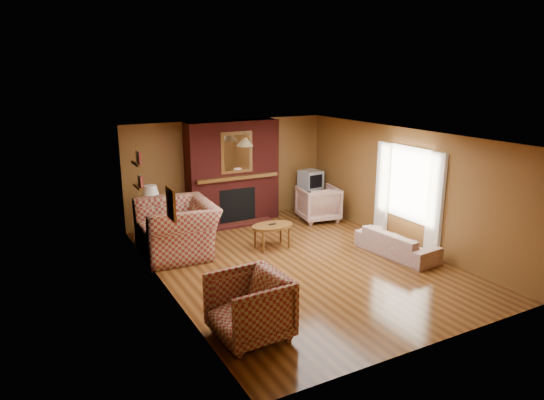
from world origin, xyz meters
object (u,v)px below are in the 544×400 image
fireplace (233,173)px  side_table (153,229)px  coffee_table (272,228)px  plaid_armchair (249,307)px  floral_armchair (318,203)px  tv_stand (310,200)px  table_lamp (151,199)px  crt_tv (311,180)px  floral_sofa (397,243)px  plaid_loveseat (177,229)px

fireplace → side_table: bearing=-165.7°
fireplace → coffee_table: size_ratio=2.70×
plaid_armchair → floral_armchair: 5.53m
side_table → tv_stand: 4.16m
coffee_table → side_table: side_table is taller
tv_stand → side_table: bearing=179.6°
side_table → table_lamp: bearing=0.0°
plaid_armchair → crt_tv: bearing=137.0°
coffee_table → tv_stand: bearing=41.6°
plaid_armchair → tv_stand: bearing=137.0°
fireplace → tv_stand: (2.05, -0.18, -0.87)m
table_lamp → tv_stand: size_ratio=1.05×
fireplace → floral_armchair: (1.83, -0.88, -0.77)m
fireplace → floral_sofa: 4.14m
coffee_table → table_lamp: bearing=143.3°
fireplace → floral_sofa: fireplace is taller
coffee_table → tv_stand: tv_stand is taller
coffee_table → crt_tv: bearing=41.5°
plaid_loveseat → tv_stand: plaid_loveseat is taller
coffee_table → tv_stand: (2.11, 1.87, -0.13)m
floral_sofa → tv_stand: tv_stand is taller
plaid_armchair → coffee_table: bearing=143.8°
floral_sofa → table_lamp: 5.06m
floral_armchair → coffee_table: bearing=42.2°
floral_sofa → side_table: 5.01m
crt_tv → floral_armchair: bearing=-107.9°
plaid_armchair → crt_tv: 6.21m
fireplace → plaid_loveseat: 2.44m
plaid_loveseat → floral_sofa: bearing=63.5°
fireplace → plaid_armchair: size_ratio=2.45×
side_table → coffee_table: bearing=-36.7°
plaid_loveseat → floral_sofa: 4.31m
plaid_armchair → side_table: size_ratio=1.69×
plaid_loveseat → floral_armchair: (3.68, 0.56, -0.11)m
crt_tv → floral_sofa: bearing=-92.6°
side_table → crt_tv: bearing=4.7°
fireplace → floral_armchair: bearing=-25.8°
side_table → plaid_loveseat: bearing=-74.6°
crt_tv → side_table: bearing=-175.3°
fireplace → side_table: (-2.10, -0.53, -0.89)m
side_table → tv_stand: bearing=4.8°
fireplace → floral_armchair: size_ratio=2.65×
table_lamp → fireplace: bearing=14.3°
fireplace → coffee_table: (-0.06, -2.05, -0.75)m
coffee_table → side_table: bearing=143.3°
side_table → crt_tv: size_ratio=1.06×
plaid_loveseat → floral_armchair: size_ratio=1.76×
plaid_loveseat → floral_armchair: bearing=101.6°
plaid_loveseat → floral_sofa: size_ratio=0.95×
fireplace → coffee_table: 2.19m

